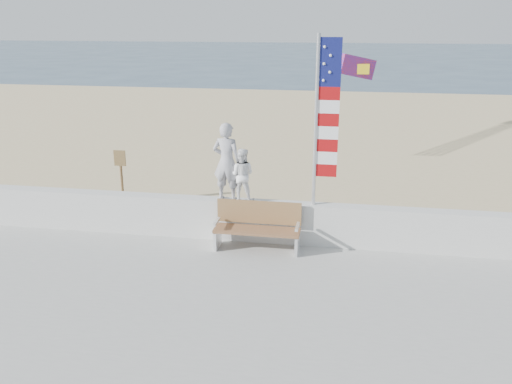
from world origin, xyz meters
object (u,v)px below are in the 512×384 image
flag (323,115)px  child (242,175)px  adult (227,162)px  bench (258,226)px

flag → child: bearing=180.0°
adult → flag: bearing=-171.3°
adult → flag: size_ratio=0.48×
adult → child: (0.32, 0.00, -0.27)m
child → bench: (0.43, -0.45, -0.97)m
adult → bench: size_ratio=0.94×
child → flag: 2.14m
adult → bench: bearing=157.5°
bench → flag: 2.66m
child → adult: bearing=0.7°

